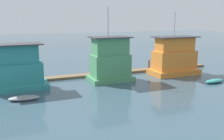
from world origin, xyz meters
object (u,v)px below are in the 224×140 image
houseboat_teal (16,70)px  houseboat_orange (174,58)px  dinghy_grey (24,98)px  houseboat_green (110,61)px  mooring_post_near_right (149,66)px  mooring_post_far_left (19,76)px  dinghy_teal (214,81)px  mooring_post_near_left (103,69)px

houseboat_teal → houseboat_orange: 19.88m
houseboat_teal → dinghy_grey: houseboat_teal is taller
houseboat_green → mooring_post_near_right: (6.76, 2.19, -1.55)m
dinghy_grey → houseboat_teal: bearing=95.0°
houseboat_orange → mooring_post_far_left: bearing=173.3°
dinghy_teal → houseboat_teal: bearing=163.9°
houseboat_orange → houseboat_green: bearing=179.3°
dinghy_grey → mooring_post_near_right: (17.00, 6.06, 0.65)m
houseboat_orange → mooring_post_near_right: houseboat_orange is taller
mooring_post_far_left → dinghy_teal: bearing=-20.8°
houseboat_teal → houseboat_green: bearing=-1.8°
dinghy_teal → houseboat_green: bearing=151.7°
houseboat_teal → dinghy_teal: (21.45, -6.18, -1.84)m
houseboat_teal → mooring_post_far_left: (0.26, 1.85, -1.06)m
dinghy_teal → mooring_post_near_left: mooring_post_near_left is taller
dinghy_teal → houseboat_orange: bearing=105.3°
houseboat_green → mooring_post_far_left: houseboat_green is taller
houseboat_green → dinghy_teal: (10.84, -5.85, -2.19)m
houseboat_teal → dinghy_teal: 22.40m
mooring_post_near_right → dinghy_teal: bearing=-63.1°
houseboat_teal → mooring_post_near_left: bearing=10.0°
mooring_post_near_right → houseboat_green: bearing=-162.1°
houseboat_teal → dinghy_grey: (0.37, -4.21, -1.85)m
mooring_post_far_left → mooring_post_near_right: 17.10m
dinghy_teal → mooring_post_near_right: (-4.08, 8.03, 0.64)m
mooring_post_far_left → dinghy_grey: bearing=-89.0°
dinghy_grey → mooring_post_near_right: 18.06m
houseboat_teal → mooring_post_near_right: (17.37, 1.85, -1.20)m
mooring_post_near_left → houseboat_teal: bearing=-170.0°
mooring_post_near_right → mooring_post_near_left: 6.93m
mooring_post_near_left → houseboat_green: bearing=-85.4°
dinghy_teal → mooring_post_near_left: size_ratio=1.33×
houseboat_orange → mooring_post_far_left: size_ratio=4.12×
dinghy_grey → mooring_post_far_left: size_ratio=1.47×
houseboat_teal → houseboat_orange: houseboat_orange is taller
dinghy_grey → houseboat_orange: bearing=10.9°
houseboat_teal → houseboat_green: (10.61, -0.34, 0.35)m
houseboat_teal → mooring_post_far_left: bearing=81.9°
mooring_post_near_right → dinghy_grey: bearing=-160.4°
houseboat_teal → mooring_post_far_left: size_ratio=3.15×
houseboat_orange → mooring_post_near_left: 9.78m
mooring_post_near_right → houseboat_teal: bearing=-173.9°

